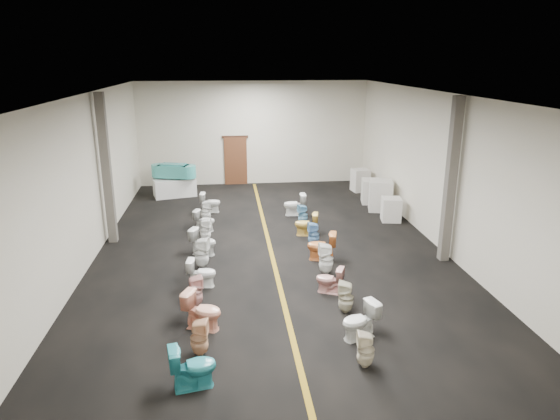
# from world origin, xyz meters

# --- Properties ---
(floor) EXTENTS (16.00, 16.00, 0.00)m
(floor) POSITION_xyz_m (0.00, 0.00, 0.00)
(floor) COLOR black
(floor) RESTS_ON ground
(ceiling) EXTENTS (16.00, 16.00, 0.00)m
(ceiling) POSITION_xyz_m (0.00, 0.00, 4.50)
(ceiling) COLOR black
(ceiling) RESTS_ON ground
(wall_back) EXTENTS (10.00, 0.00, 10.00)m
(wall_back) POSITION_xyz_m (0.00, 8.00, 2.25)
(wall_back) COLOR beige
(wall_back) RESTS_ON ground
(wall_front) EXTENTS (10.00, 0.00, 10.00)m
(wall_front) POSITION_xyz_m (0.00, -8.00, 2.25)
(wall_front) COLOR beige
(wall_front) RESTS_ON ground
(wall_left) EXTENTS (0.00, 16.00, 16.00)m
(wall_left) POSITION_xyz_m (-5.00, 0.00, 2.25)
(wall_left) COLOR beige
(wall_left) RESTS_ON ground
(wall_right) EXTENTS (0.00, 16.00, 16.00)m
(wall_right) POSITION_xyz_m (5.00, 0.00, 2.25)
(wall_right) COLOR beige
(wall_right) RESTS_ON ground
(aisle_stripe) EXTENTS (0.12, 15.60, 0.01)m
(aisle_stripe) POSITION_xyz_m (0.00, 0.00, 0.00)
(aisle_stripe) COLOR olive
(aisle_stripe) RESTS_ON floor
(back_door) EXTENTS (1.00, 0.10, 2.10)m
(back_door) POSITION_xyz_m (-0.80, 7.94, 1.05)
(back_door) COLOR #562D19
(back_door) RESTS_ON floor
(door_frame) EXTENTS (1.15, 0.08, 0.10)m
(door_frame) POSITION_xyz_m (-0.80, 7.95, 2.12)
(door_frame) COLOR #331C11
(door_frame) RESTS_ON back_door
(column_left) EXTENTS (0.25, 0.25, 4.50)m
(column_left) POSITION_xyz_m (-4.75, 1.00, 2.25)
(column_left) COLOR #59544C
(column_left) RESTS_ON floor
(column_right) EXTENTS (0.25, 0.25, 4.50)m
(column_right) POSITION_xyz_m (4.75, -1.50, 2.25)
(column_right) COLOR #59544C
(column_right) RESTS_ON floor
(display_table) EXTENTS (1.80, 1.22, 0.73)m
(display_table) POSITION_xyz_m (-3.34, 6.15, 0.37)
(display_table) COLOR white
(display_table) RESTS_ON floor
(bathtub) EXTENTS (1.81, 1.01, 0.55)m
(bathtub) POSITION_xyz_m (-3.34, 6.15, 1.07)
(bathtub) COLOR teal
(bathtub) RESTS_ON display_table
(appliance_crate_a) EXTENTS (0.73, 0.73, 0.82)m
(appliance_crate_a) POSITION_xyz_m (4.40, 2.04, 0.41)
(appliance_crate_a) COLOR silver
(appliance_crate_a) RESTS_ON floor
(appliance_crate_b) EXTENTS (0.99, 0.99, 1.13)m
(appliance_crate_b) POSITION_xyz_m (4.40, 3.31, 0.56)
(appliance_crate_b) COLOR silver
(appliance_crate_b) RESTS_ON floor
(appliance_crate_c) EXTENTS (0.95, 0.95, 0.92)m
(appliance_crate_c) POSITION_xyz_m (4.40, 4.32, 0.46)
(appliance_crate_c) COLOR beige
(appliance_crate_c) RESTS_ON floor
(appliance_crate_d) EXTENTS (0.74, 0.74, 0.94)m
(appliance_crate_d) POSITION_xyz_m (4.40, 6.13, 0.47)
(appliance_crate_d) COLOR silver
(appliance_crate_d) RESTS_ON floor
(toilet_left_0) EXTENTS (0.86, 0.59, 0.81)m
(toilet_left_0) POSITION_xyz_m (-1.89, -6.50, 0.40)
(toilet_left_0) COLOR teal
(toilet_left_0) RESTS_ON floor
(toilet_left_1) EXTENTS (0.38, 0.37, 0.75)m
(toilet_left_1) POSITION_xyz_m (-1.83, -5.54, 0.37)
(toilet_left_1) COLOR #E4AE83
(toilet_left_1) RESTS_ON floor
(toilet_left_2) EXTENTS (0.92, 0.73, 0.82)m
(toilet_left_2) POSITION_xyz_m (-1.80, -4.55, 0.41)
(toilet_left_2) COLOR #F9A98C
(toilet_left_2) RESTS_ON floor
(toilet_left_3) EXTENTS (0.41, 0.40, 0.74)m
(toilet_left_3) POSITION_xyz_m (-2.01, -3.56, 0.37)
(toilet_left_3) COLOR #DDA19B
(toilet_left_3) RESTS_ON floor
(toilet_left_4) EXTENTS (0.74, 0.48, 0.71)m
(toilet_left_4) POSITION_xyz_m (-1.90, -2.51, 0.36)
(toilet_left_4) COLOR white
(toilet_left_4) RESTS_ON floor
(toilet_left_5) EXTENTS (0.47, 0.47, 0.85)m
(toilet_left_5) POSITION_xyz_m (-1.95, -1.36, 0.42)
(toilet_left_5) COLOR white
(toilet_left_5) RESTS_ON floor
(toilet_left_6) EXTENTS (0.86, 0.68, 0.77)m
(toilet_left_6) POSITION_xyz_m (-1.94, -0.41, 0.38)
(toilet_left_6) COLOR silver
(toilet_left_6) RESTS_ON floor
(toilet_left_7) EXTENTS (0.39, 0.38, 0.73)m
(toilet_left_7) POSITION_xyz_m (-1.92, 0.68, 0.36)
(toilet_left_7) COLOR white
(toilet_left_7) RESTS_ON floor
(toilet_left_8) EXTENTS (0.76, 0.58, 0.69)m
(toilet_left_8) POSITION_xyz_m (-1.98, 1.69, 0.35)
(toilet_left_8) COLOR silver
(toilet_left_8) RESTS_ON floor
(toilet_left_9) EXTENTS (0.36, 0.35, 0.74)m
(toilet_left_9) POSITION_xyz_m (-1.98, 2.68, 0.37)
(toilet_left_9) COLOR white
(toilet_left_9) RESTS_ON floor
(toilet_left_10) EXTENTS (0.76, 0.49, 0.73)m
(toilet_left_10) POSITION_xyz_m (-1.84, 3.74, 0.37)
(toilet_left_10) COLOR white
(toilet_left_10) RESTS_ON floor
(toilet_right_0) EXTENTS (0.37, 0.36, 0.70)m
(toilet_right_0) POSITION_xyz_m (1.19, -6.24, 0.35)
(toilet_right_0) COLOR beige
(toilet_right_0) RESTS_ON floor
(toilet_right_1) EXTENTS (0.86, 0.67, 0.77)m
(toilet_right_1) POSITION_xyz_m (1.34, -5.28, 0.39)
(toilet_right_1) COLOR white
(toilet_right_1) RESTS_ON floor
(toilet_right_2) EXTENTS (0.42, 0.42, 0.74)m
(toilet_right_2) POSITION_xyz_m (1.31, -4.21, 0.37)
(toilet_right_2) COLOR beige
(toilet_right_2) RESTS_ON floor
(toilet_right_3) EXTENTS (0.76, 0.61, 0.67)m
(toilet_right_3) POSITION_xyz_m (1.15, -3.20, 0.34)
(toilet_right_3) COLOR #DC9A93
(toilet_right_3) RESTS_ON floor
(toilet_right_4) EXTENTS (0.40, 0.39, 0.84)m
(toilet_right_4) POSITION_xyz_m (1.29, -2.10, 0.42)
(toilet_right_4) COLOR white
(toilet_right_4) RESTS_ON floor
(toilet_right_5) EXTENTS (0.88, 0.63, 0.81)m
(toilet_right_5) POSITION_xyz_m (1.35, -1.16, 0.41)
(toilet_right_5) COLOR orange
(toilet_right_5) RESTS_ON floor
(toilet_right_6) EXTENTS (0.35, 0.34, 0.75)m
(toilet_right_6) POSITION_xyz_m (1.31, -0.09, 0.37)
(toilet_right_6) COLOR #6A9DD0
(toilet_right_6) RESTS_ON floor
(toilet_right_7) EXTENTS (0.80, 0.56, 0.75)m
(toilet_right_7) POSITION_xyz_m (1.24, 0.88, 0.37)
(toilet_right_7) COLOR #EFC354
(toilet_right_7) RESTS_ON floor
(toilet_right_8) EXTENTS (0.38, 0.38, 0.71)m
(toilet_right_8) POSITION_xyz_m (1.30, 1.93, 0.36)
(toilet_right_8) COLOR #6CABCF
(toilet_right_8) RESTS_ON floor
(toilet_right_9) EXTENTS (0.78, 0.44, 0.79)m
(toilet_right_9) POSITION_xyz_m (1.17, 3.04, 0.40)
(toilet_right_9) COLOR white
(toilet_right_9) RESTS_ON floor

